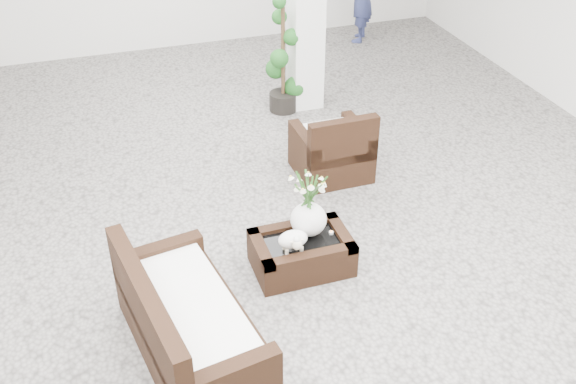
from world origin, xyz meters
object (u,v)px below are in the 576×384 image
object	(u,v)px
armchair	(332,141)
topiary	(283,56)
loveseat	(190,314)
coffee_table	(301,254)

from	to	relation	value
armchair	topiary	xyz separation A→B (m)	(-0.02, 1.71, 0.36)
loveseat	armchair	bearing A→B (deg)	-52.17
topiary	armchair	bearing A→B (deg)	-89.18
coffee_table	topiary	world-z (taller)	topiary
coffee_table	armchair	distance (m)	1.75
armchair	topiary	bearing A→B (deg)	-89.90
armchair	loveseat	size ratio (longest dim) A/B	0.51
loveseat	topiary	world-z (taller)	topiary
armchair	coffee_table	bearing A→B (deg)	58.79
loveseat	topiary	bearing A→B (deg)	-36.83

